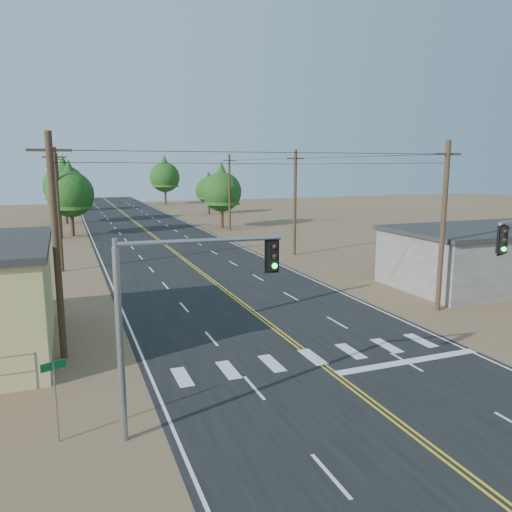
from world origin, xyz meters
name	(u,v)px	position (x,y,z in m)	size (l,w,h in m)	color
ground	(434,450)	(0.00, 0.00, 0.00)	(220.00, 220.00, 0.00)	#806145
road	(194,267)	(0.00, 30.00, 0.01)	(15.00, 200.00, 0.02)	black
building_right	(495,257)	(19.00, 16.00, 2.00)	(15.00, 8.00, 4.00)	gray
utility_pole_left_near	(56,246)	(-10.50, 12.00, 5.12)	(1.80, 0.30, 10.00)	#4C3826
utility_pole_left_mid	(58,209)	(-10.50, 32.00, 5.12)	(1.80, 0.30, 10.00)	#4C3826
utility_pole_left_far	(59,195)	(-10.50, 52.00, 5.12)	(1.80, 0.30, 10.00)	#4C3826
utility_pole_right_near	(443,225)	(10.50, 12.00, 5.12)	(1.80, 0.30, 10.00)	#4C3826
utility_pole_right_mid	(295,202)	(10.50, 32.00, 5.12)	(1.80, 0.30, 10.00)	#4C3826
utility_pole_right_far	(230,192)	(10.50, 52.00, 5.12)	(1.80, 0.30, 10.00)	#4C3826
signal_mast_left	(168,304)	(-7.26, 3.85, 4.36)	(5.22, 0.82, 6.46)	gray
street_sign	(55,388)	(-10.70, 4.66, 1.79)	(0.74, 0.34, 2.66)	gray
tree_left_near	(70,189)	(-9.21, 53.72, 5.68)	(5.58, 5.58, 9.29)	#3F2D1E
tree_left_mid	(64,182)	(-9.77, 68.19, 6.17)	(6.05, 6.05, 10.09)	#3F2D1E
tree_left_far	(66,186)	(-9.47, 89.41, 4.81)	(4.72, 4.72, 7.87)	#3F2D1E
tree_right_near	(222,188)	(10.31, 54.85, 5.53)	(5.42, 5.42, 9.04)	#3F2D1E
tree_right_mid	(209,188)	(14.00, 74.60, 4.67)	(4.58, 4.58, 7.64)	#3F2D1E
tree_right_far	(165,174)	(11.16, 99.73, 6.62)	(6.49, 6.49, 10.82)	#3F2D1E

